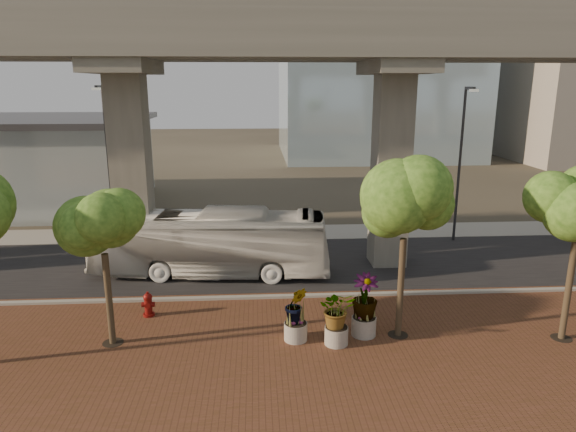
{
  "coord_description": "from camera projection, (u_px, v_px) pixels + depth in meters",
  "views": [
    {
      "loc": [
        -0.32,
        -21.56,
        8.61
      ],
      "look_at": [
        1.06,
        0.5,
        2.87
      ],
      "focal_mm": 32.0,
      "sensor_mm": 36.0,
      "label": 1
    }
  ],
  "objects": [
    {
      "name": "curb_strip",
      "position": [
        266.0,
        297.0,
        21.05
      ],
      "size": [
        70.0,
        0.25,
        0.16
      ],
      "primitive_type": "cube",
      "color": "#9B9890",
      "rests_on": "ground"
    },
    {
      "name": "brick_plaza",
      "position": [
        270.0,
        380.0,
        15.27
      ],
      "size": [
        70.0,
        13.0,
        0.06
      ],
      "primitive_type": "cube",
      "color": "brown",
      "rests_on": "ground"
    },
    {
      "name": "ground",
      "position": [
        265.0,
        281.0,
        23.01
      ],
      "size": [
        160.0,
        160.0,
        0.0
      ],
      "primitive_type": "plane",
      "color": "#3B362B",
      "rests_on": "ground"
    },
    {
      "name": "planter_right",
      "position": [
        365.0,
        299.0,
        17.63
      ],
      "size": [
        2.09,
        2.09,
        2.23
      ],
      "color": "#ADA69C",
      "rests_on": "ground"
    },
    {
      "name": "asphalt_road",
      "position": [
        264.0,
        265.0,
        24.93
      ],
      "size": [
        90.0,
        8.0,
        0.04
      ],
      "primitive_type": "cube",
      "color": "black",
      "rests_on": "ground"
    },
    {
      "name": "street_tree_near_east",
      "position": [
        405.0,
        207.0,
        16.8
      ],
      "size": [
        3.71,
        3.71,
        6.31
      ],
      "color": "#493929",
      "rests_on": "ground"
    },
    {
      "name": "streetlamp_west",
      "position": [
        107.0,
        151.0,
        28.38
      ],
      "size": [
        0.42,
        1.23,
        8.46
      ],
      "color": "#323237",
      "rests_on": "ground"
    },
    {
      "name": "transit_viaduct",
      "position": [
        262.0,
        113.0,
        23.11
      ],
      "size": [
        72.0,
        5.6,
        12.4
      ],
      "color": "gray",
      "rests_on": "ground"
    },
    {
      "name": "planter_front",
      "position": [
        337.0,
        312.0,
        17.06
      ],
      "size": [
        1.76,
        1.76,
        1.94
      ],
      "color": "gray",
      "rests_on": "ground"
    },
    {
      "name": "far_sidewalk",
      "position": [
        263.0,
        233.0,
        30.24
      ],
      "size": [
        90.0,
        3.0,
        0.06
      ],
      "primitive_type": "cube",
      "color": "#9B9890",
      "rests_on": "ground"
    },
    {
      "name": "planter_left",
      "position": [
        296.0,
        308.0,
        17.34
      ],
      "size": [
        1.78,
        1.78,
        1.95
      ],
      "color": "gray",
      "rests_on": "ground"
    },
    {
      "name": "streetlamp_east",
      "position": [
        461.0,
        154.0,
        27.62
      ],
      "size": [
        0.42,
        1.22,
        8.39
      ],
      "color": "#313237",
      "rests_on": "ground"
    },
    {
      "name": "street_tree_near_west",
      "position": [
        102.0,
        224.0,
        16.36
      ],
      "size": [
        3.46,
        3.46,
        5.78
      ],
      "color": "#493929",
      "rests_on": "ground"
    },
    {
      "name": "fire_hydrant",
      "position": [
        148.0,
        304.0,
        19.34
      ],
      "size": [
        0.48,
        0.43,
        0.96
      ],
      "color": "#660D0B",
      "rests_on": "ground"
    },
    {
      "name": "transit_bus",
      "position": [
        211.0,
        243.0,
        23.42
      ],
      "size": [
        11.05,
        3.6,
        3.02
      ],
      "primitive_type": "imported",
      "rotation": [
        0.0,
        0.0,
        1.47
      ],
      "color": "silver",
      "rests_on": "ground"
    }
  ]
}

